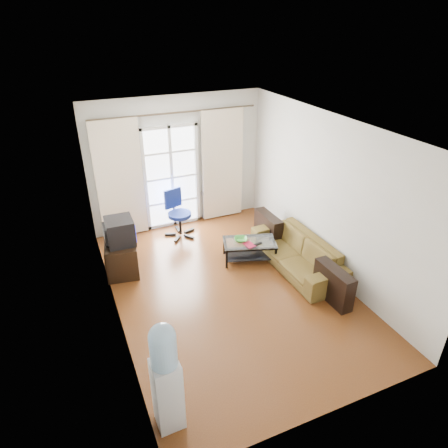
# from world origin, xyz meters

# --- Properties ---
(floor) EXTENTS (5.20, 5.20, 0.00)m
(floor) POSITION_xyz_m (0.00, 0.00, 0.00)
(floor) COLOR brown
(floor) RESTS_ON ground
(ceiling) EXTENTS (5.20, 5.20, 0.00)m
(ceiling) POSITION_xyz_m (0.00, 0.00, 2.70)
(ceiling) COLOR white
(ceiling) RESTS_ON wall_back
(wall_back) EXTENTS (3.60, 0.02, 2.70)m
(wall_back) POSITION_xyz_m (0.00, 2.60, 1.35)
(wall_back) COLOR silver
(wall_back) RESTS_ON floor
(wall_front) EXTENTS (3.60, 0.02, 2.70)m
(wall_front) POSITION_xyz_m (0.00, -2.60, 1.35)
(wall_front) COLOR silver
(wall_front) RESTS_ON floor
(wall_left) EXTENTS (0.02, 5.20, 2.70)m
(wall_left) POSITION_xyz_m (-1.80, 0.00, 1.35)
(wall_left) COLOR silver
(wall_left) RESTS_ON floor
(wall_right) EXTENTS (0.02, 5.20, 2.70)m
(wall_right) POSITION_xyz_m (1.80, 0.00, 1.35)
(wall_right) COLOR silver
(wall_right) RESTS_ON floor
(french_door) EXTENTS (1.16, 0.06, 2.15)m
(french_door) POSITION_xyz_m (-0.15, 2.54, 1.07)
(french_door) COLOR white
(french_door) RESTS_ON wall_back
(curtain_rod) EXTENTS (3.30, 0.04, 0.04)m
(curtain_rod) POSITION_xyz_m (0.00, 2.50, 2.38)
(curtain_rod) COLOR #4C3F2D
(curtain_rod) RESTS_ON wall_back
(curtain_left) EXTENTS (0.90, 0.07, 2.35)m
(curtain_left) POSITION_xyz_m (-1.20, 2.48, 1.20)
(curtain_left) COLOR beige
(curtain_left) RESTS_ON curtain_rod
(curtain_right) EXTENTS (0.90, 0.07, 2.35)m
(curtain_right) POSITION_xyz_m (0.95, 2.48, 1.20)
(curtain_right) COLOR beige
(curtain_right) RESTS_ON curtain_rod
(radiator) EXTENTS (0.64, 0.12, 0.64)m
(radiator) POSITION_xyz_m (0.80, 2.50, 0.33)
(radiator) COLOR gray
(radiator) RESTS_ON floor
(sofa) EXTENTS (2.05, 0.87, 0.59)m
(sofa) POSITION_xyz_m (1.37, 0.09, 0.29)
(sofa) COLOR brown
(sofa) RESTS_ON floor
(coffee_table) EXTENTS (1.06, 0.80, 0.38)m
(coffee_table) POSITION_xyz_m (0.70, 0.65, 0.25)
(coffee_table) COLOR silver
(coffee_table) RESTS_ON floor
(bowl) EXTENTS (0.42, 0.42, 0.06)m
(bowl) POSITION_xyz_m (0.56, 0.73, 0.41)
(bowl) COLOR #318741
(bowl) RESTS_ON coffee_table
(book) EXTENTS (0.21, 0.25, 0.02)m
(book) POSITION_xyz_m (0.56, 0.52, 0.39)
(book) COLOR maroon
(book) RESTS_ON coffee_table
(remote) EXTENTS (0.18, 0.09, 0.02)m
(remote) POSITION_xyz_m (0.79, 0.50, 0.39)
(remote) COLOR black
(remote) RESTS_ON coffee_table
(tv_stand) EXTENTS (0.65, 0.87, 0.58)m
(tv_stand) POSITION_xyz_m (-1.50, 1.23, 0.29)
(tv_stand) COLOR black
(tv_stand) RESTS_ON floor
(crt_tv) EXTENTS (0.51, 0.49, 0.45)m
(crt_tv) POSITION_xyz_m (-1.50, 1.18, 0.81)
(crt_tv) COLOR black
(crt_tv) RESTS_ON tv_stand
(task_chair) EXTENTS (0.82, 0.82, 0.97)m
(task_chair) POSITION_xyz_m (-0.19, 2.05, 0.28)
(task_chair) COLOR black
(task_chair) RESTS_ON floor
(water_cooler) EXTENTS (0.31, 0.29, 1.41)m
(water_cooler) POSITION_xyz_m (-1.60, -1.99, 0.74)
(water_cooler) COLOR silver
(water_cooler) RESTS_ON floor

